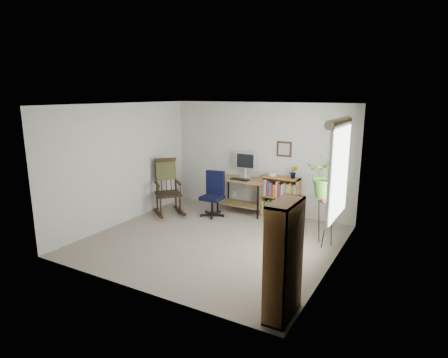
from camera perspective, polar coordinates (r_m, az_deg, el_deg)
The scene contains 18 objects.
floor at distance 6.83m, azimuth -1.67°, elevation -9.28°, with size 4.20×4.00×0.00m, color gray.
ceiling at distance 6.33m, azimuth -1.82°, elevation 11.28°, with size 4.20×4.00×0.00m, color silver.
wall_back at distance 8.22m, azimuth 5.51°, elevation 3.19°, with size 4.20×0.00×2.40m, color #BABBB6.
wall_front at distance 4.93m, azimuth -13.90°, elevation -3.74°, with size 4.20×0.00×2.40m, color #BABBB6.
wall_left at distance 7.75m, azimuth -15.15°, elevation 2.21°, with size 0.00×4.00×2.40m, color #BABBB6.
wall_right at distance 5.70m, azimuth 16.63°, elevation -1.64°, with size 0.00×4.00×2.40m, color #BABBB6.
window at distance 5.95m, azimuth 17.04°, elevation 0.91°, with size 0.12×1.20×1.50m, color silver, non-canonical shape.
desk at distance 8.24m, azimuth 2.81°, elevation -2.56°, with size 1.06×0.58×0.76m, color olive, non-canonical shape.
monitor at distance 8.22m, azimuth 3.30°, elevation 2.12°, with size 0.46×0.16×0.56m, color silver, non-canonical shape.
keyboard at distance 8.04m, azimuth 2.45°, elevation -0.06°, with size 0.40×0.15×0.03m, color black.
office_chair at distance 7.96m, azimuth -1.82°, elevation -2.32°, with size 0.53×0.53×0.98m, color black, non-canonical shape.
rocking_chair at distance 8.19m, azimuth -8.53°, elevation -1.13°, with size 0.63×1.06×1.23m, color black, non-canonical shape.
low_bookshelf at distance 8.02m, azimuth 8.50°, elevation -2.75°, with size 0.82×0.27×0.87m, color #966131, non-canonical shape.
tall_bookshelf at distance 4.46m, azimuth 9.08°, elevation -12.12°, with size 0.27×0.62×1.41m, color #966131, non-canonical shape.
plant_stand at distance 6.67m, azimuth 15.18°, elevation -6.01°, with size 0.26×0.26×0.93m, color black, non-canonical shape.
spider_plant at distance 6.41m, azimuth 15.78°, elevation 3.61°, with size 1.69×1.88×1.46m, color #345F21.
potted_plant_small at distance 7.82m, azimuth 10.56°, elevation 0.45°, with size 0.13×0.24×0.11m, color #345F21.
framed_picture at distance 7.95m, azimuth 9.13°, elevation 4.52°, with size 0.32×0.04×0.32m, color black, non-canonical shape.
Camera 1 is at (3.28, -5.41, 2.58)m, focal length 30.00 mm.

